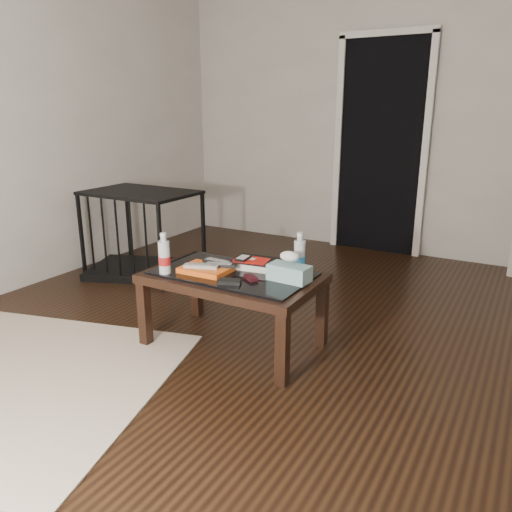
# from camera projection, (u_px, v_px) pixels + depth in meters

# --- Properties ---
(ground) EXTENTS (5.00, 5.00, 0.00)m
(ground) POSITION_uv_depth(u_px,v_px,m) (311.00, 363.00, 2.80)
(ground) COLOR black
(ground) RESTS_ON ground
(room_shell) EXTENTS (5.00, 5.00, 5.00)m
(room_shell) POSITION_uv_depth(u_px,v_px,m) (322.00, 54.00, 2.34)
(room_shell) COLOR beige
(room_shell) RESTS_ON ground
(doorway) EXTENTS (0.90, 0.08, 2.07)m
(doorway) POSITION_uv_depth(u_px,v_px,m) (381.00, 146.00, 4.75)
(doorway) COLOR black
(doorway) RESTS_ON ground
(coffee_table) EXTENTS (1.00, 0.60, 0.46)m
(coffee_table) POSITION_uv_depth(u_px,v_px,m) (233.00, 283.00, 2.91)
(coffee_table) COLOR black
(coffee_table) RESTS_ON ground
(pet_crate) EXTENTS (1.06, 0.89, 0.71)m
(pet_crate) POSITION_uv_depth(u_px,v_px,m) (144.00, 247.00, 4.27)
(pet_crate) COLOR black
(pet_crate) RESTS_ON ground
(magazines) EXTENTS (0.29, 0.22, 0.03)m
(magazines) POSITION_uv_depth(u_px,v_px,m) (206.00, 269.00, 2.90)
(magazines) COLOR #E95B15
(magazines) RESTS_ON coffee_table
(remote_silver) EXTENTS (0.21, 0.12, 0.02)m
(remote_silver) POSITION_uv_depth(u_px,v_px,m) (201.00, 266.00, 2.88)
(remote_silver) COLOR #9FA0A4
(remote_silver) RESTS_ON magazines
(remote_black_front) EXTENTS (0.21, 0.11, 0.02)m
(remote_black_front) POSITION_uv_depth(u_px,v_px,m) (219.00, 265.00, 2.90)
(remote_black_front) COLOR black
(remote_black_front) RESTS_ON magazines
(remote_black_back) EXTENTS (0.20, 0.07, 0.02)m
(remote_black_back) POSITION_uv_depth(u_px,v_px,m) (218.00, 262.00, 2.96)
(remote_black_back) COLOR black
(remote_black_back) RESTS_ON magazines
(textbook) EXTENTS (0.27, 0.22, 0.05)m
(textbook) POSITION_uv_depth(u_px,v_px,m) (254.00, 263.00, 2.98)
(textbook) COLOR black
(textbook) RESTS_ON coffee_table
(dvd_mailers) EXTENTS (0.19, 0.14, 0.01)m
(dvd_mailers) POSITION_uv_depth(u_px,v_px,m) (251.00, 259.00, 2.97)
(dvd_mailers) COLOR red
(dvd_mailers) RESTS_ON textbook
(ipod) EXTENTS (0.07, 0.11, 0.02)m
(ipod) POSITION_uv_depth(u_px,v_px,m) (243.00, 258.00, 2.96)
(ipod) COLOR black
(ipod) RESTS_ON dvd_mailers
(flip_phone) EXTENTS (0.10, 0.09, 0.02)m
(flip_phone) POSITION_uv_depth(u_px,v_px,m) (251.00, 277.00, 2.77)
(flip_phone) COLOR black
(flip_phone) RESTS_ON coffee_table
(wallet) EXTENTS (0.14, 0.11, 0.02)m
(wallet) POSITION_uv_depth(u_px,v_px,m) (230.00, 281.00, 2.71)
(wallet) COLOR black
(wallet) RESTS_ON coffee_table
(water_bottle_left) EXTENTS (0.08, 0.08, 0.24)m
(water_bottle_left) POSITION_uv_depth(u_px,v_px,m) (164.00, 253.00, 2.85)
(water_bottle_left) COLOR silver
(water_bottle_left) RESTS_ON coffee_table
(water_bottle_right) EXTENTS (0.07, 0.07, 0.24)m
(water_bottle_right) POSITION_uv_depth(u_px,v_px,m) (300.00, 253.00, 2.86)
(water_bottle_right) COLOR #B8C0C3
(water_bottle_right) RESTS_ON coffee_table
(tissue_box) EXTENTS (0.24, 0.13, 0.09)m
(tissue_box) POSITION_uv_depth(u_px,v_px,m) (289.00, 273.00, 2.74)
(tissue_box) COLOR teal
(tissue_box) RESTS_ON coffee_table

